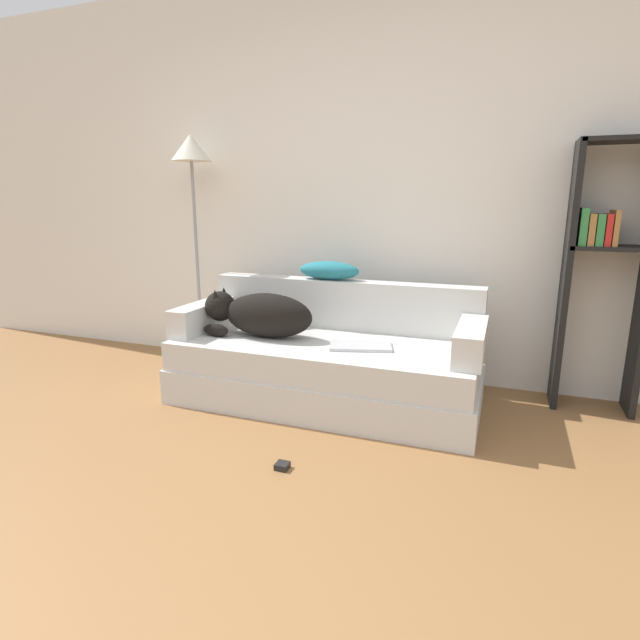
# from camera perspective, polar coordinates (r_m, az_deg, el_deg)

# --- Properties ---
(ground_plane) EXTENTS (20.00, 20.00, 0.00)m
(ground_plane) POSITION_cam_1_polar(r_m,az_deg,el_deg) (1.91, -20.21, -26.99)
(ground_plane) COLOR olive
(wall_back) EXTENTS (7.41, 0.06, 2.70)m
(wall_back) POSITION_cam_1_polar(r_m,az_deg,el_deg) (3.56, 3.91, 15.51)
(wall_back) COLOR silver
(wall_back) RESTS_ON ground_plane
(couch) EXTENTS (1.85, 0.83, 0.39)m
(couch) POSITION_cam_1_polar(r_m,az_deg,el_deg) (3.10, 0.62, -5.89)
(couch) COLOR silver
(couch) RESTS_ON ground_plane
(couch_backrest) EXTENTS (1.81, 0.15, 0.32)m
(couch_backrest) POSITION_cam_1_polar(r_m,az_deg,el_deg) (3.32, 2.66, 1.81)
(couch_backrest) COLOR silver
(couch_backrest) RESTS_ON couch
(couch_arm_left) EXTENTS (0.15, 0.64, 0.18)m
(couch_arm_left) POSITION_cam_1_polar(r_m,az_deg,el_deg) (3.39, -13.03, 0.48)
(couch_arm_left) COLOR silver
(couch_arm_left) RESTS_ON couch
(couch_arm_right) EXTENTS (0.15, 0.64, 0.18)m
(couch_arm_right) POSITION_cam_1_polar(r_m,az_deg,el_deg) (2.85, 16.91, -2.20)
(couch_arm_right) COLOR silver
(couch_arm_right) RESTS_ON couch
(dog) EXTENTS (0.73, 0.26, 0.29)m
(dog) POSITION_cam_1_polar(r_m,az_deg,el_deg) (3.13, -6.98, 0.70)
(dog) COLOR black
(dog) RESTS_ON couch
(laptop) EXTENTS (0.40, 0.30, 0.02)m
(laptop) POSITION_cam_1_polar(r_m,az_deg,el_deg) (2.91, 4.66, -2.95)
(laptop) COLOR #B7B7BC
(laptop) RESTS_ON couch
(throw_pillow) EXTENTS (0.41, 0.17, 0.12)m
(throw_pillow) POSITION_cam_1_polar(r_m,az_deg,el_deg) (3.32, 1.05, 5.68)
(throw_pillow) COLOR teal
(throw_pillow) RESTS_ON couch_backrest
(bookshelf) EXTENTS (0.45, 0.26, 1.55)m
(bookshelf) POSITION_cam_1_polar(r_m,az_deg,el_deg) (3.29, 29.79, 5.82)
(bookshelf) COLOR black
(bookshelf) RESTS_ON ground_plane
(floor_lamp) EXTENTS (0.28, 0.28, 1.68)m
(floor_lamp) POSITION_cam_1_polar(r_m,az_deg,el_deg) (3.83, -14.43, 16.37)
(floor_lamp) COLOR gray
(floor_lamp) RESTS_ON ground_plane
(power_adapter) EXTENTS (0.06, 0.06, 0.03)m
(power_adapter) POSITION_cam_1_polar(r_m,az_deg,el_deg) (2.43, -4.33, -16.29)
(power_adapter) COLOR black
(power_adapter) RESTS_ON ground_plane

